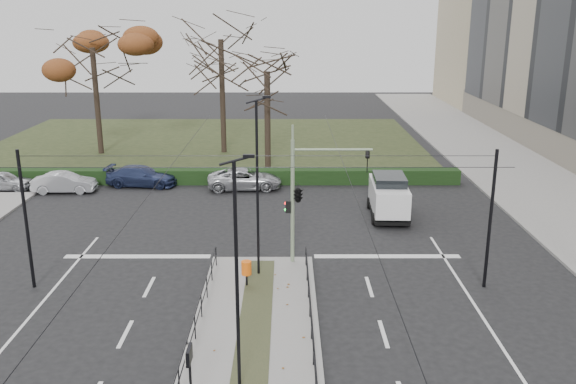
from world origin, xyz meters
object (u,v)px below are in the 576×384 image
Objects in this scene: parked_car_first at (2,181)px; info_panel at (189,363)px; litter_bin at (246,268)px; parked_car_fourth at (245,179)px; white_van at (389,195)px; parked_car_second at (64,183)px; parked_car_third at (142,176)px; bare_tree_center at (221,48)px; streetlamp_median_near at (237,279)px; streetlamp_median_far at (258,187)px; bare_tree_near at (267,79)px; rust_tree at (92,48)px; traffic_light at (300,192)px.

info_panel is at bearing -147.17° from parked_car_first.
litter_bin is 0.22× the size of parked_car_fourth.
parked_car_first is 25.21m from white_van.
info_panel is 0.49× the size of white_van.
parked_car_second is 0.85× the size of parked_car_third.
bare_tree_center reaches higher than parked_car_fourth.
streetlamp_median_near is 18.97m from white_van.
streetlamp_median_far reaches higher than streetlamp_median_near.
bare_tree_center is at bearing 123.52° from white_van.
bare_tree_near is (13.09, 5.86, 6.08)m from parked_car_second.
litter_bin is 18.09m from parked_car_third.
rust_tree is (-12.79, 34.81, 6.72)m from info_panel.
traffic_light reaches higher than parked_car_second.
parked_car_fourth is (-0.12, 24.26, -1.24)m from info_panel.
parked_car_second is at bearing 116.75° from info_panel.
bare_tree_near is at bearing -19.43° from parked_car_fourth.
parked_car_first is at bearing 80.32° from parked_car_second.
bare_tree_center is at bearing -51.14° from parked_car_first.
parked_car_second is (-15.10, 11.94, -2.82)m from traffic_light.
parked_car_fourth is 10.38m from white_van.
white_van is 14.11m from bare_tree_near.
bare_tree_center reaches higher than traffic_light.
bare_tree_near is at bearing -56.99° from bare_tree_center.
streetlamp_median_far is at bearing -141.93° from traffic_light.
bare_tree_center is (-2.60, 35.27, 6.70)m from info_panel.
litter_bin is 0.27× the size of parked_car_second.
litter_bin is 0.23× the size of parked_car_third.
white_van is at bearing -56.20° from bare_tree_near.
white_van is (15.65, -6.51, 0.58)m from parked_car_third.
parked_car_first reaches higher than litter_bin.
bare_tree_near is (17.36, 5.33, 6.11)m from parked_car_first.
bare_tree_center reaches higher than parked_car_third.
white_van is at bearing -107.03° from parked_car_third.
traffic_light is 25.00m from bare_tree_center.
bare_tree_center is at bearing 2.55° from rust_tree.
rust_tree is at bearing 117.95° from litter_bin.
parked_car_first is 19.32m from bare_tree_center.
bare_tree_center is (9.22, 11.81, 7.96)m from parked_car_second.
white_van is at bearing -103.58° from parked_car_first.
parked_car_second is at bearing 131.26° from litter_bin.
parked_car_first is 19.16m from bare_tree_near.
streetlamp_median_far reaches higher than traffic_light.
parked_car_first is 0.33× the size of rust_tree.
litter_bin is at bearing -141.40° from parked_car_second.
white_van is 0.41× the size of rust_tree.
bare_tree_near is at bearing -57.40° from parked_car_third.
info_panel is 0.31× the size of streetlamp_median_near.
rust_tree is at bearing 110.17° from info_panel.
bare_tree_near is (1.27, 29.32, 4.83)m from info_panel.
info_panel is 0.46× the size of parked_car_fourth.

